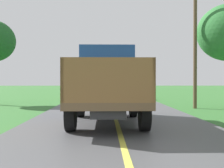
% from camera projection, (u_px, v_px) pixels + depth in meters
% --- Properties ---
extents(banana_truck_near, '(2.38, 5.82, 2.80)m').
position_uv_depth(banana_truck_near, '(107.00, 82.00, 10.75)').
color(banana_truck_near, '#2D2D30').
rests_on(banana_truck_near, road_surface).
extents(banana_truck_far, '(2.38, 5.81, 2.80)m').
position_uv_depth(banana_truck_far, '(105.00, 81.00, 24.44)').
color(banana_truck_far, '#2D2D30').
rests_on(banana_truck_far, road_surface).
extents(utility_pole_roadside, '(2.26, 0.20, 7.41)m').
position_uv_depth(utility_pole_roadside, '(195.00, 35.00, 16.01)').
color(utility_pole_roadside, brown).
rests_on(utility_pole_roadside, ground).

